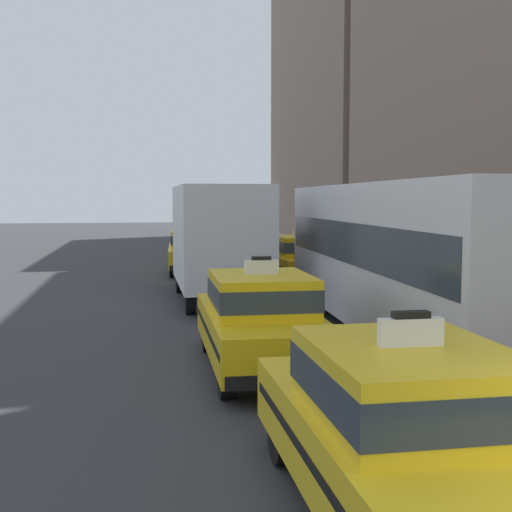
{
  "coord_description": "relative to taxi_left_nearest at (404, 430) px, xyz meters",
  "views": [
    {
      "loc": [
        -3.77,
        -2.83,
        2.92
      ],
      "look_at": [
        -0.53,
        15.57,
        1.3
      ],
      "focal_mm": 46.54,
      "sensor_mm": 36.0,
      "label": 1
    }
  ],
  "objects": [
    {
      "name": "box_truck_left_third",
      "position": [
        -0.1,
        13.65,
        0.9
      ],
      "size": [
        2.32,
        6.97,
        3.27
      ],
      "color": "black",
      "rests_on": "ground"
    },
    {
      "name": "taxi_left_second",
      "position": [
        -0.28,
        5.52,
        0.0
      ],
      "size": [
        1.89,
        4.59,
        1.96
      ],
      "color": "black",
      "rests_on": "ground"
    },
    {
      "name": "sidewalk_curb",
      "position": [
        7.1,
        12.46,
        -0.8
      ],
      "size": [
        4.0,
        90.0,
        0.15
      ],
      "primitive_type": "cube",
      "color": "gray",
      "rests_on": "ground"
    },
    {
      "name": "bus_right_second",
      "position": [
        3.17,
        7.64,
        0.94
      ],
      "size": [
        2.95,
        11.29,
        3.22
      ],
      "color": "black",
      "rests_on": "ground"
    },
    {
      "name": "taxi_right_third",
      "position": [
        3.07,
        16.32,
        0.0
      ],
      "size": [
        1.83,
        4.56,
        1.96
      ],
      "color": "black",
      "rests_on": "ground"
    },
    {
      "name": "lane_stripe_left_right",
      "position": [
        1.5,
        17.46,
        -0.87
      ],
      "size": [
        0.14,
        80.0,
        0.01
      ],
      "primitive_type": "cube",
      "color": "silver",
      "rests_on": "ground"
    },
    {
      "name": "pedestrian_mid_block",
      "position": [
        6.03,
        15.62,
        0.07
      ],
      "size": [
        0.36,
        0.24,
        1.59
      ],
      "color": "#23232D",
      "rests_on": "sidewalk_curb"
    },
    {
      "name": "pedestrian_near_crosswalk",
      "position": [
        6.31,
        14.51,
        0.11
      ],
      "size": [
        0.36,
        0.24,
        1.65
      ],
      "color": "slate",
      "rests_on": "sidewalk_curb"
    },
    {
      "name": "taxi_left_nearest",
      "position": [
        0.0,
        0.0,
        0.0
      ],
      "size": [
        1.83,
        4.56,
        1.96
      ],
      "color": "black",
      "rests_on": "ground"
    },
    {
      "name": "taxi_left_fourth",
      "position": [
        -0.25,
        20.69,
        0.0
      ],
      "size": [
        2.06,
        4.65,
        1.96
      ],
      "color": "black",
      "rests_on": "ground"
    }
  ]
}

